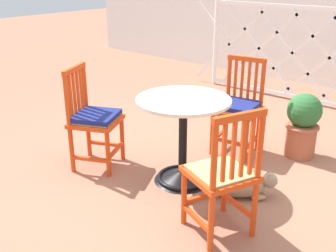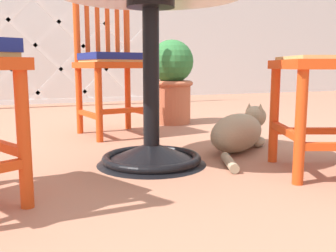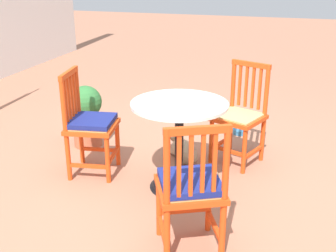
% 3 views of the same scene
% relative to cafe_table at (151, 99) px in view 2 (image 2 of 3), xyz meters
% --- Properties ---
extents(ground_plane, '(24.00, 24.00, 0.00)m').
position_rel_cafe_table_xyz_m(ground_plane, '(0.01, 0.07, -0.28)').
color(ground_plane, '#A36B51').
extents(lattice_fence_panel, '(3.10, 0.06, 1.28)m').
position_rel_cafe_table_xyz_m(lattice_fence_panel, '(-0.29, 2.70, 0.36)').
color(lattice_fence_panel, white).
rests_on(lattice_fence_panel, ground_plane).
extents(cafe_table, '(0.76, 0.76, 0.73)m').
position_rel_cafe_table_xyz_m(cafe_table, '(0.00, 0.00, 0.00)').
color(cafe_table, black).
rests_on(cafe_table, ground_plane).
extents(orange_chair_tucked_in, '(0.46, 0.46, 0.91)m').
position_rel_cafe_table_xyz_m(orange_chair_tucked_in, '(0.03, 0.80, 0.16)').
color(orange_chair_tucked_in, '#D64214').
rests_on(orange_chair_tucked_in, ground_plane).
extents(tabby_cat, '(0.53, 0.58, 0.23)m').
position_rel_cafe_table_xyz_m(tabby_cat, '(0.52, 0.10, -0.19)').
color(tabby_cat, '#9E896B').
rests_on(tabby_cat, ground_plane).
extents(terracotta_planter, '(0.32, 0.32, 0.62)m').
position_rel_cafe_table_xyz_m(terracotta_planter, '(0.56, 1.11, 0.04)').
color(terracotta_planter, '#B25B3D').
rests_on(terracotta_planter, ground_plane).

